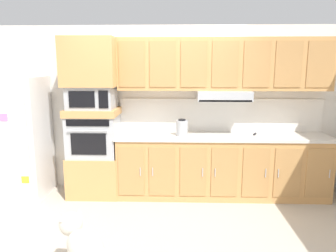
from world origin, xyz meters
name	(u,v)px	position (x,y,z in m)	size (l,w,h in m)	color
ground_plane	(157,217)	(0.00, 0.00, 0.00)	(9.60, 9.60, 0.00)	#B2A899
back_kitchen_wall	(161,109)	(0.00, 1.11, 1.25)	(6.20, 0.12, 2.50)	silver
refrigerator	(19,137)	(-2.07, 0.68, 0.88)	(0.76, 0.73, 1.76)	white
oven_base_cabinet	(96,174)	(-0.97, 0.75, 0.30)	(0.74, 0.62, 0.60)	tan
built_in_oven	(94,135)	(-0.97, 0.75, 0.90)	(0.70, 0.62, 0.60)	#A8AAAF
appliance_mid_shelf	(93,112)	(-0.97, 0.75, 1.25)	(0.74, 0.62, 0.10)	tan
microwave	(92,98)	(-0.97, 0.75, 1.46)	(0.64, 0.54, 0.32)	#A8AAAF
appliance_upper_cabinet	(91,62)	(-0.97, 0.75, 1.96)	(0.74, 0.62, 0.68)	tan
lower_cabinet_run	(222,167)	(0.91, 0.75, 0.44)	(3.03, 0.63, 0.88)	tan
countertop_slab	(222,136)	(0.91, 0.75, 0.90)	(3.07, 0.64, 0.04)	beige
backsplash_panel	(220,115)	(0.91, 1.04, 1.17)	(3.07, 0.02, 0.50)	white
upper_cabinet_with_hood	(224,66)	(0.91, 0.87, 1.90)	(3.03, 0.48, 0.88)	tan
screwdriver	(255,134)	(1.40, 0.77, 0.93)	(0.16, 0.16, 0.03)	black
electric_kettle	(182,128)	(0.32, 0.70, 1.03)	(0.17, 0.17, 0.24)	#A8AAAF
dog	(82,246)	(-0.52, -1.41, 0.44)	(0.58, 0.73, 0.65)	beige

